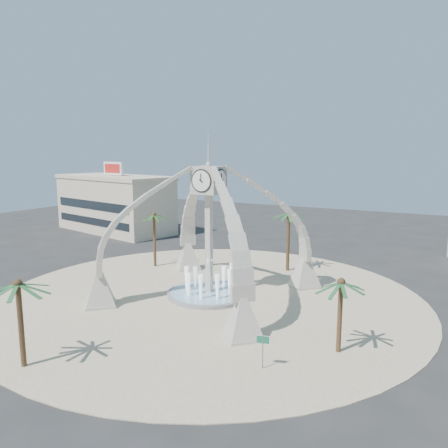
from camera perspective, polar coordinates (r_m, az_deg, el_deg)
The scene contains 10 objects.
ground at distance 42.27m, azimuth -1.93°, elevation -9.36°, with size 140.00×140.00×0.00m, color #282828.
plaza at distance 42.26m, azimuth -1.93°, elevation -9.32°, with size 40.00×40.00×0.06m, color beige.
clock_tower at distance 40.64m, azimuth -1.99°, elevation -0.67°, with size 17.94×17.94×16.30m.
fountain at distance 42.18m, azimuth -1.94°, elevation -8.99°, with size 8.00×8.00×3.62m.
building_nw at distance 77.53m, azimuth -14.08°, elevation 2.65°, with size 23.75×13.73×11.90m.
palm_east at distance 30.47m, azimuth 15.07°, elevation -7.46°, with size 4.46×4.46×5.67m.
palm_west at distance 52.06m, azimuth -9.15°, elevation 1.07°, with size 3.91×3.91×6.94m.
palm_north at distance 49.92m, azimuth 8.45°, elevation 1.27°, with size 4.97×4.97×7.51m.
palm_south at distance 30.18m, azimuth -25.35°, elevation -7.21°, with size 3.96×3.96×6.22m.
street_sign at distance 28.49m, azimuth 5.09°, elevation -15.36°, with size 0.85×0.24×2.36m.
Camera 1 is at (20.50, -34.36, 13.62)m, focal length 35.00 mm.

